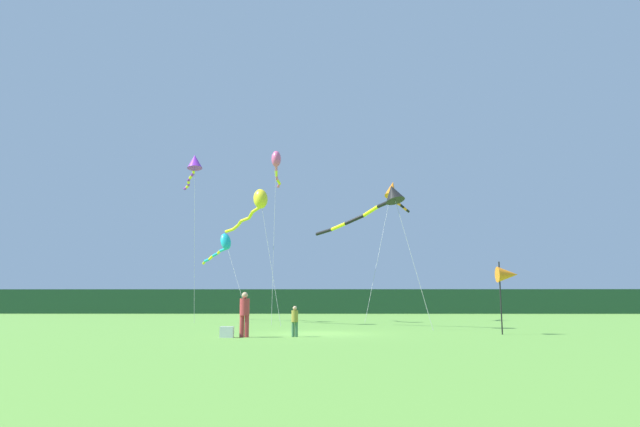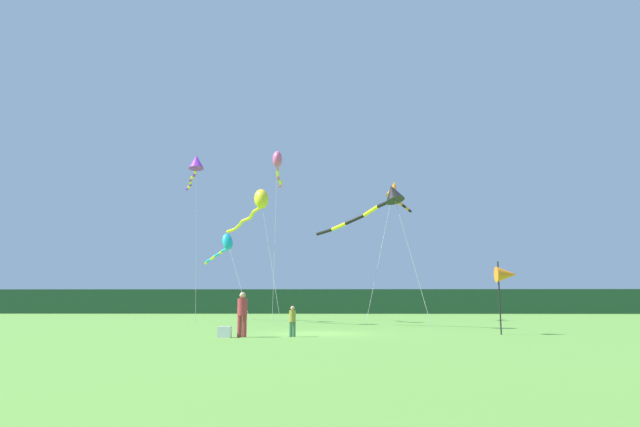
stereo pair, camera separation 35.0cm
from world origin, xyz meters
TOP-DOWN VIEW (x-y plane):
  - ground_plane at (0.00, 0.00)m, footprint 120.00×120.00m
  - distant_treeline at (0.00, 45.00)m, footprint 108.00×2.16m
  - person_adult at (-2.91, -2.83)m, footprint 0.39×0.39m
  - person_child at (-0.91, -2.52)m, footprint 0.27×0.27m
  - cooler_box at (-3.56, -3.06)m, footprint 0.52×0.33m
  - banner_flag_pole at (8.32, -0.69)m, footprint 0.90×0.70m
  - kite_cyan at (-7.60, 17.54)m, footprint 4.86×6.68m
  - kite_orange at (5.45, 16.97)m, footprint 4.21×6.86m
  - kite_yellow at (-4.07, 10.04)m, footprint 4.56×6.48m
  - kite_purple at (-9.27, 14.21)m, footprint 2.37×5.00m
  - kite_black at (3.63, 5.16)m, footprint 6.01×6.37m
  - kite_rainbow at (-3.20, 13.38)m, footprint 0.71×6.70m

SIDE VIEW (x-z plane):
  - ground_plane at x=0.00m, z-range 0.00..0.00m
  - cooler_box at x=-3.56m, z-range 0.00..0.43m
  - person_child at x=-0.91m, z-range 0.07..1.30m
  - person_adult at x=-2.91m, z-range 0.10..1.88m
  - distant_treeline at x=0.00m, z-range 0.00..2.96m
  - banner_flag_pole at x=8.32m, z-range 0.98..4.13m
  - kite_cyan at x=-7.60m, z-range 2.41..9.14m
  - kite_black at x=3.63m, z-range 3.12..11.01m
  - kite_yellow at x=-4.07m, z-range 3.40..12.05m
  - kite_orange at x=5.45m, z-range 4.45..15.22m
  - kite_rainbow at x=-3.20m, z-range 5.18..17.23m
  - kite_purple at x=-9.27m, z-range 5.32..17.38m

